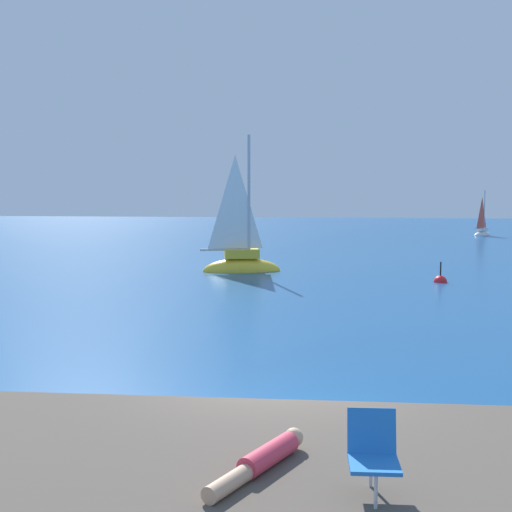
# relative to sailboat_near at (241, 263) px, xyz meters

# --- Properties ---
(ground_plane) EXTENTS (160.00, 160.00, 0.00)m
(ground_plane) POSITION_rel_sailboat_near_xyz_m (3.38, -20.78, -0.38)
(ground_plane) COLOR navy
(shore_ledge) EXTENTS (8.31, 4.87, 0.91)m
(shore_ledge) POSITION_rel_sailboat_near_xyz_m (2.94, -24.42, 0.08)
(shore_ledge) COLOR brown
(shore_ledge) RESTS_ON ground
(boulder_seaward) EXTENTS (1.31, 1.14, 0.81)m
(boulder_seaward) POSITION_rel_sailboat_near_xyz_m (4.13, -22.02, -0.38)
(boulder_seaward) COLOR #4F4640
(boulder_seaward) RESTS_ON ground
(boulder_inland) EXTENTS (1.82, 1.82, 1.12)m
(boulder_inland) POSITION_rel_sailboat_near_xyz_m (5.11, -22.12, -0.38)
(boulder_inland) COLOR brown
(boulder_inland) RESTS_ON ground
(sailboat_near) EXTENTS (3.85, 2.06, 6.97)m
(sailboat_near) POSITION_rel_sailboat_near_xyz_m (0.00, 0.00, 0.00)
(sailboat_near) COLOR yellow
(sailboat_near) RESTS_ON ground
(sailboat_far) EXTENTS (1.98, 2.09, 4.09)m
(sailboat_far) POSITION_rel_sailboat_near_xyz_m (16.47, 26.13, -0.16)
(sailboat_far) COLOR white
(sailboat_far) RESTS_ON ground
(person_sunbather) EXTENTS (0.91, 1.63, 0.25)m
(person_sunbather) POSITION_rel_sailboat_near_xyz_m (3.51, -24.50, 0.65)
(person_sunbather) COLOR #DB384C
(person_sunbather) RESTS_ON shore_ledge
(beach_chair) EXTENTS (0.51, 0.62, 0.80)m
(beach_chair) POSITION_rel_sailboat_near_xyz_m (4.64, -24.93, 0.97)
(beach_chair) COLOR blue
(beach_chair) RESTS_ON shore_ledge
(marker_buoy) EXTENTS (0.56, 0.56, 1.13)m
(marker_buoy) POSITION_rel_sailboat_near_xyz_m (8.71, -2.71, -0.37)
(marker_buoy) COLOR red
(marker_buoy) RESTS_ON ground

